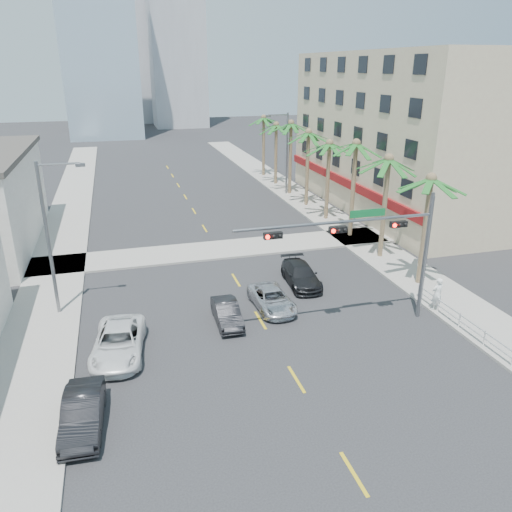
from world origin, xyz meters
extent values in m
plane|color=#262628|center=(0.00, 0.00, 0.00)|extent=(260.00, 260.00, 0.00)
cube|color=gray|center=(12.00, 20.00, 0.07)|extent=(4.00, 120.00, 0.15)
cube|color=gray|center=(-12.00, 20.00, 0.07)|extent=(4.00, 120.00, 0.15)
cube|color=gray|center=(0.00, 22.00, 0.07)|extent=(80.00, 4.00, 0.15)
cube|color=#C9B08E|center=(22.00, 30.00, 7.50)|extent=(15.00, 28.00, 15.00)
cube|color=maroon|center=(14.40, 30.00, 3.00)|extent=(0.30, 28.00, 0.80)
cube|color=#99B2C6|center=(-8.00, 95.00, 24.00)|extent=(14.00, 14.00, 48.00)
cube|color=#ADADB2|center=(-3.00, 125.00, 21.00)|extent=(16.00, 16.00, 42.00)
cylinder|color=slate|center=(9.00, 8.00, 3.60)|extent=(0.24, 0.24, 7.20)
cylinder|color=slate|center=(3.50, 8.00, 6.20)|extent=(11.00, 0.16, 0.16)
cube|color=#0C662D|center=(5.20, 8.00, 6.55)|extent=(2.00, 0.05, 0.40)
cube|color=black|center=(7.00, 7.85, 5.85)|extent=(0.95, 0.28, 0.32)
sphere|color=#FF0C05|center=(6.68, 7.69, 5.85)|extent=(0.22, 0.22, 0.22)
cube|color=black|center=(3.50, 7.85, 5.85)|extent=(0.95, 0.28, 0.32)
sphere|color=#FF0C05|center=(3.18, 7.69, 5.85)|extent=(0.22, 0.22, 0.22)
cube|color=black|center=(0.00, 7.85, 5.85)|extent=(0.95, 0.28, 0.32)
sphere|color=#FF0C05|center=(-0.32, 7.69, 5.85)|extent=(0.22, 0.22, 0.22)
cylinder|color=brown|center=(11.60, 12.00, 3.60)|extent=(0.36, 0.36, 7.20)
cylinder|color=brown|center=(11.60, 17.20, 3.78)|extent=(0.36, 0.36, 7.56)
cylinder|color=brown|center=(11.60, 22.40, 3.96)|extent=(0.36, 0.36, 7.92)
cylinder|color=brown|center=(11.60, 27.60, 3.60)|extent=(0.36, 0.36, 7.20)
cylinder|color=brown|center=(11.60, 32.80, 3.78)|extent=(0.36, 0.36, 7.56)
cylinder|color=brown|center=(11.60, 38.00, 3.96)|extent=(0.36, 0.36, 7.92)
cylinder|color=brown|center=(11.60, 43.20, 3.60)|extent=(0.36, 0.36, 7.20)
cylinder|color=brown|center=(11.60, 48.40, 3.78)|extent=(0.36, 0.36, 7.56)
cylinder|color=slate|center=(-11.20, 14.00, 4.50)|extent=(0.20, 0.20, 9.00)
cylinder|color=slate|center=(-10.10, 14.00, 8.80)|extent=(2.20, 0.12, 0.12)
cube|color=slate|center=(-9.00, 14.00, 8.70)|extent=(0.50, 0.25, 0.18)
cylinder|color=slate|center=(11.20, 38.00, 4.50)|extent=(0.20, 0.20, 9.00)
cylinder|color=slate|center=(10.10, 38.00, 8.80)|extent=(2.20, 0.12, 0.12)
cube|color=slate|center=(9.00, 38.00, 8.70)|extent=(0.50, 0.25, 0.18)
cylinder|color=silver|center=(10.30, 6.00, 0.55)|extent=(0.08, 8.00, 0.08)
cylinder|color=silver|center=(10.30, 6.00, 0.90)|extent=(0.08, 8.00, 0.08)
cylinder|color=silver|center=(10.30, 4.00, 0.50)|extent=(0.08, 0.08, 1.00)
cylinder|color=silver|center=(10.30, 6.00, 0.50)|extent=(0.08, 0.08, 1.00)
cylinder|color=silver|center=(10.30, 8.00, 0.50)|extent=(0.08, 0.08, 1.00)
cylinder|color=silver|center=(10.30, 10.00, 0.50)|extent=(0.08, 0.08, 1.00)
imported|color=black|center=(-9.40, 3.22, 0.71)|extent=(1.75, 4.37, 1.41)
imported|color=white|center=(-7.89, 8.43, 0.73)|extent=(3.10, 5.52, 1.46)
imported|color=black|center=(-1.91, 10.25, 0.62)|extent=(1.38, 3.78, 1.24)
imported|color=silver|center=(1.09, 11.29, 0.61)|extent=(2.19, 4.49, 1.23)
imported|color=black|center=(4.02, 14.15, 0.68)|extent=(2.23, 4.84, 1.37)
imported|color=white|center=(10.31, 8.23, 1.16)|extent=(0.79, 0.57, 2.02)
camera|label=1|loc=(-7.17, -14.44, 13.72)|focal=35.00mm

